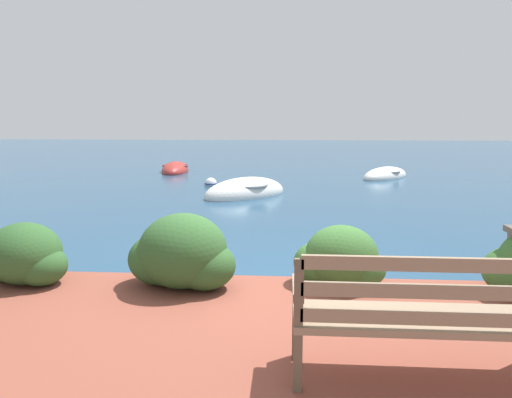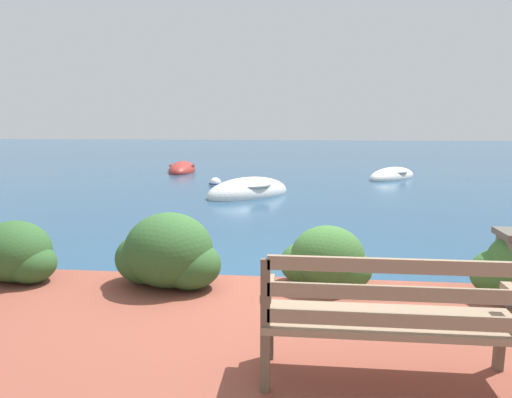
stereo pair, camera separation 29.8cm
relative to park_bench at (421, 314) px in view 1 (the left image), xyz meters
name	(u,v)px [view 1 (the left image)]	position (x,y,z in m)	size (l,w,h in m)	color
ground_plane	(258,294)	(-1.21, 2.05, -0.71)	(80.00, 80.00, 0.00)	navy
park_bench	(421,314)	(0.00, 0.00, 0.00)	(1.70, 0.48, 0.93)	brown
hedge_clump_far_left	(24,257)	(-3.73, 1.65, -0.19)	(0.99, 0.71, 0.67)	#2D5628
hedge_clump_left	(182,255)	(-2.00, 1.66, -0.14)	(1.17, 0.84, 0.80)	#2D5628
hedge_clump_centre	(340,260)	(-0.32, 1.81, -0.20)	(0.97, 0.70, 0.66)	#38662D
rowboat_nearest	(245,193)	(-1.97, 8.90, -0.63)	(2.62, 2.62, 0.85)	silver
rowboat_mid	(385,176)	(2.50, 12.95, -0.65)	(2.25, 2.40, 0.66)	silver
rowboat_far	(175,170)	(-5.17, 14.26, -0.65)	(1.23, 2.47, 0.68)	#9E2D28
mooring_buoy	(211,184)	(-3.19, 10.66, -0.64)	(0.40, 0.40, 0.36)	white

